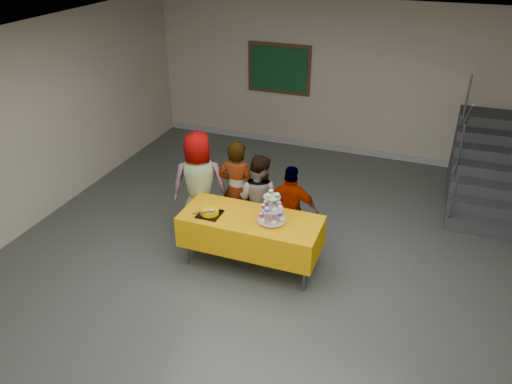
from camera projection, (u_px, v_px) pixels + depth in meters
room_shell at (264, 148)px, 5.22m from camera, size 10.00×10.04×3.02m
bake_table at (251, 231)px, 6.71m from camera, size 1.88×0.78×0.77m
cupcake_stand at (272, 210)px, 6.43m from camera, size 0.38×0.38×0.44m
bear_cake at (210, 211)px, 6.64m from camera, size 0.32×0.36×0.12m
schoolchild_a at (199, 185)px, 7.30m from camera, size 0.94×0.79×1.64m
schoolchild_b at (237, 190)px, 7.28m from camera, size 0.59×0.41×1.53m
schoolchild_c at (258, 200)px, 7.18m from camera, size 0.74×0.61×1.39m
schoolchild_d at (291, 210)px, 6.95m from camera, size 0.81×0.39×1.34m
staircase at (491, 168)px, 8.56m from camera, size 1.30×2.40×2.04m
noticeboard at (279, 69)px, 9.98m from camera, size 1.30×0.05×1.00m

